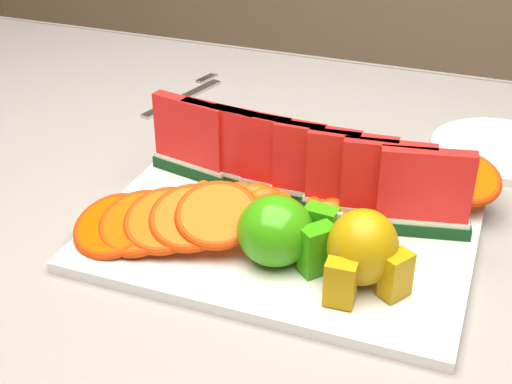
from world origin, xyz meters
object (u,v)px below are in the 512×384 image
(apple_cluster, at_px, (283,232))
(pear_cluster, at_px, (363,251))
(platter, at_px, (284,229))
(fork, at_px, (185,96))
(side_plate, at_px, (501,149))

(apple_cluster, xyz_separation_m, pear_cluster, (0.08, -0.01, 0.01))
(apple_cluster, height_order, pear_cluster, pear_cluster)
(platter, bearing_deg, fork, 131.09)
(pear_cluster, bearing_deg, platter, 144.71)
(side_plate, distance_m, fork, 0.47)
(apple_cluster, xyz_separation_m, fork, (-0.28, 0.36, -0.04))
(side_plate, xyz_separation_m, fork, (-0.47, 0.02, -0.00))
(platter, xyz_separation_m, apple_cluster, (0.02, -0.06, 0.04))
(fork, bearing_deg, apple_cluster, -52.17)
(platter, distance_m, pear_cluster, 0.13)
(pear_cluster, bearing_deg, side_plate, 73.49)
(platter, distance_m, apple_cluster, 0.07)
(pear_cluster, distance_m, side_plate, 0.37)
(platter, relative_size, apple_cluster, 3.49)
(apple_cluster, xyz_separation_m, side_plate, (0.19, 0.34, -0.04))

